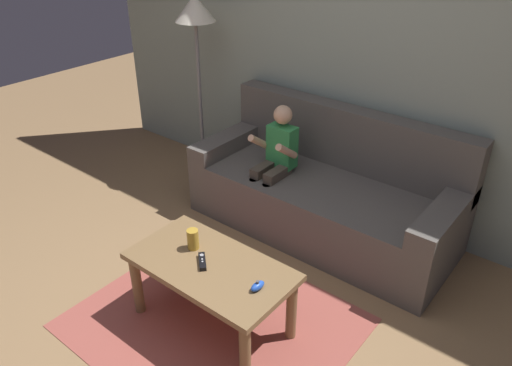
{
  "coord_description": "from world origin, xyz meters",
  "views": [
    {
      "loc": [
        1.52,
        -1.24,
        2.16
      ],
      "look_at": [
        -0.19,
        0.9,
        0.6
      ],
      "focal_mm": 34.83,
      "sensor_mm": 36.0,
      "label": 1
    }
  ],
  "objects_px": {
    "couch": "(325,193)",
    "game_remote_black_near_edge": "(202,261)",
    "nunchuk_blue": "(258,286)",
    "coffee_table": "(211,274)",
    "soda_can": "(193,239)",
    "floor_lamp": "(196,23)",
    "person_seated_on_couch": "(275,160)"
  },
  "relations": [
    {
      "from": "nunchuk_blue",
      "to": "soda_can",
      "type": "distance_m",
      "value": 0.5
    },
    {
      "from": "couch",
      "to": "game_remote_black_near_edge",
      "type": "xyz_separation_m",
      "value": [
        -0.01,
        -1.28,
        0.16
      ]
    },
    {
      "from": "couch",
      "to": "nunchuk_blue",
      "type": "relative_size",
      "value": 20.71
    },
    {
      "from": "coffee_table",
      "to": "soda_can",
      "type": "bearing_deg",
      "value": 165.29
    },
    {
      "from": "nunchuk_blue",
      "to": "couch",
      "type": "bearing_deg",
      "value": 105.94
    },
    {
      "from": "game_remote_black_near_edge",
      "to": "soda_can",
      "type": "distance_m",
      "value": 0.16
    },
    {
      "from": "game_remote_black_near_edge",
      "to": "soda_can",
      "type": "relative_size",
      "value": 1.05
    },
    {
      "from": "person_seated_on_couch",
      "to": "soda_can",
      "type": "xyz_separation_m",
      "value": [
        0.19,
        -1.03,
        -0.03
      ]
    },
    {
      "from": "couch",
      "to": "person_seated_on_couch",
      "type": "height_order",
      "value": "person_seated_on_couch"
    },
    {
      "from": "person_seated_on_couch",
      "to": "nunchuk_blue",
      "type": "height_order",
      "value": "person_seated_on_couch"
    },
    {
      "from": "couch",
      "to": "soda_can",
      "type": "xyz_separation_m",
      "value": [
        -0.14,
        -1.21,
        0.21
      ]
    },
    {
      "from": "nunchuk_blue",
      "to": "floor_lamp",
      "type": "bearing_deg",
      "value": 141.84
    },
    {
      "from": "coffee_table",
      "to": "floor_lamp",
      "type": "distance_m",
      "value": 2.08
    },
    {
      "from": "soda_can",
      "to": "floor_lamp",
      "type": "relative_size",
      "value": 0.08
    },
    {
      "from": "couch",
      "to": "coffee_table",
      "type": "xyz_separation_m",
      "value": [
        0.03,
        -1.26,
        0.07
      ]
    },
    {
      "from": "coffee_table",
      "to": "soda_can",
      "type": "height_order",
      "value": "soda_can"
    },
    {
      "from": "soda_can",
      "to": "nunchuk_blue",
      "type": "bearing_deg",
      "value": -4.78
    },
    {
      "from": "game_remote_black_near_edge",
      "to": "coffee_table",
      "type": "bearing_deg",
      "value": 34.41
    },
    {
      "from": "person_seated_on_couch",
      "to": "soda_can",
      "type": "distance_m",
      "value": 1.05
    },
    {
      "from": "coffee_table",
      "to": "person_seated_on_couch",
      "type": "bearing_deg",
      "value": 108.63
    },
    {
      "from": "game_remote_black_near_edge",
      "to": "floor_lamp",
      "type": "bearing_deg",
      "value": 134.15
    },
    {
      "from": "couch",
      "to": "person_seated_on_couch",
      "type": "relative_size",
      "value": 2.09
    },
    {
      "from": "nunchuk_blue",
      "to": "game_remote_black_near_edge",
      "type": "bearing_deg",
      "value": -175.94
    },
    {
      "from": "coffee_table",
      "to": "nunchuk_blue",
      "type": "height_order",
      "value": "nunchuk_blue"
    },
    {
      "from": "coffee_table",
      "to": "soda_can",
      "type": "distance_m",
      "value": 0.22
    },
    {
      "from": "couch",
      "to": "person_seated_on_couch",
      "type": "distance_m",
      "value": 0.45
    },
    {
      "from": "couch",
      "to": "floor_lamp",
      "type": "bearing_deg",
      "value": 178.24
    },
    {
      "from": "game_remote_black_near_edge",
      "to": "nunchuk_blue",
      "type": "bearing_deg",
      "value": 4.06
    },
    {
      "from": "couch",
      "to": "nunchuk_blue",
      "type": "xyz_separation_m",
      "value": [
        0.36,
        -1.25,
        0.17
      ]
    },
    {
      "from": "game_remote_black_near_edge",
      "to": "floor_lamp",
      "type": "xyz_separation_m",
      "value": [
        -1.28,
        1.32,
        0.88
      ]
    },
    {
      "from": "nunchuk_blue",
      "to": "floor_lamp",
      "type": "distance_m",
      "value": 2.27
    },
    {
      "from": "couch",
      "to": "game_remote_black_near_edge",
      "type": "relative_size",
      "value": 15.03
    }
  ]
}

